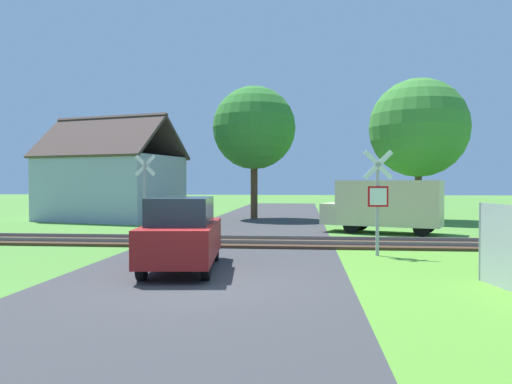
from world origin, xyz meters
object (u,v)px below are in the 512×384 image
object	(u,v)px
crossing_sign_far	(145,189)
house	(111,185)
tree_right	(419,128)
mail_truck	(385,204)
parked_car	(182,233)
tree_center	(254,128)
stop_sign_near	(378,197)

from	to	relation	value
crossing_sign_far	house	size ratio (longest dim) A/B	0.38
tree_right	mail_truck	size ratio (longest dim) A/B	1.53
crossing_sign_far	parked_car	distance (m)	8.66
crossing_sign_far	tree_center	world-z (taller)	tree_center
crossing_sign_far	tree_right	world-z (taller)	tree_right
stop_sign_near	tree_center	bearing A→B (deg)	-77.57
tree_center	mail_truck	world-z (taller)	tree_center
crossing_sign_far	mail_truck	xyz separation A→B (m)	(9.91, 1.82, -0.66)
stop_sign_near	tree_right	size ratio (longest dim) A/B	0.39
house	parked_car	bearing A→B (deg)	-47.96
house	tree_right	distance (m)	17.85
tree_center	tree_right	bearing A→B (deg)	-4.87
mail_truck	parked_car	distance (m)	11.59
stop_sign_near	tree_center	size ratio (longest dim) A/B	0.39
crossing_sign_far	tree_center	xyz separation A→B (m)	(3.47, 9.89, 3.52)
stop_sign_near	mail_truck	distance (m)	6.94
crossing_sign_far	parked_car	xyz separation A→B (m)	(3.52, -7.84, -1.00)
crossing_sign_far	tree_right	xyz separation A→B (m)	(12.87, 9.09, 3.33)
parked_car	stop_sign_near	bearing A→B (deg)	23.17
tree_center	tree_right	distance (m)	9.44
stop_sign_near	parked_car	size ratio (longest dim) A/B	0.75
house	tree_center	distance (m)	9.00
tree_center	mail_truck	size ratio (longest dim) A/B	1.51
tree_right	tree_center	bearing A→B (deg)	175.13
tree_center	mail_truck	distance (m)	11.14
parked_car	house	bearing A→B (deg)	111.21
crossing_sign_far	parked_car	world-z (taller)	crossing_sign_far
stop_sign_near	mail_truck	size ratio (longest dim) A/B	0.59
tree_right	mail_truck	distance (m)	8.81
tree_right	parked_car	size ratio (longest dim) A/B	1.93
stop_sign_near	parked_car	distance (m)	5.91
house	mail_truck	bearing A→B (deg)	-8.24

